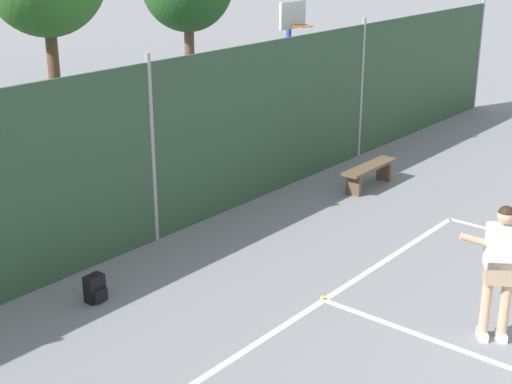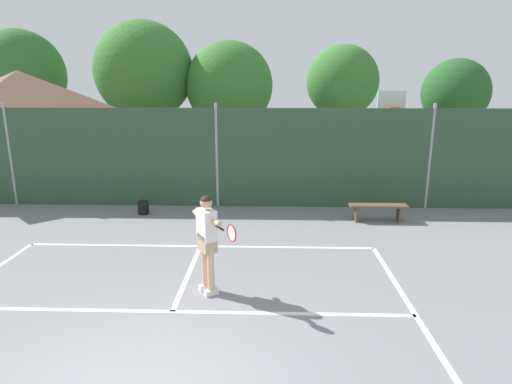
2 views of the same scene
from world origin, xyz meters
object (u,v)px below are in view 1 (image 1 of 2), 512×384
object	(u,v)px
tennis_ball	(323,298)
backpack_black	(95,289)
basketball_hoop	(291,57)
tennis_player	(502,261)
courtside_bench	(369,171)

from	to	relation	value
tennis_ball	backpack_black	size ratio (longest dim) A/B	0.14
basketball_hoop	tennis_player	distance (m)	8.82
basketball_hoop	courtside_bench	size ratio (longest dim) A/B	2.22
tennis_player	backpack_black	distance (m)	5.57
basketball_hoop	tennis_player	xyz separation A→B (m)	(-5.04, -7.13, -1.20)
courtside_bench	tennis_ball	bearing A→B (deg)	-156.10
backpack_black	courtside_bench	bearing A→B (deg)	-3.60
basketball_hoop	courtside_bench	bearing A→B (deg)	-107.97
backpack_black	courtside_bench	size ratio (longest dim) A/B	0.29
backpack_black	tennis_ball	bearing A→B (deg)	-49.91
basketball_hoop	tennis_ball	distance (m)	7.70
tennis_ball	basketball_hoop	bearing A→B (deg)	40.82
tennis_player	tennis_ball	distance (m)	2.62
tennis_player	courtside_bench	xyz separation A→B (m)	(4.16, 4.40, -0.75)
basketball_hoop	backpack_black	distance (m)	8.29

